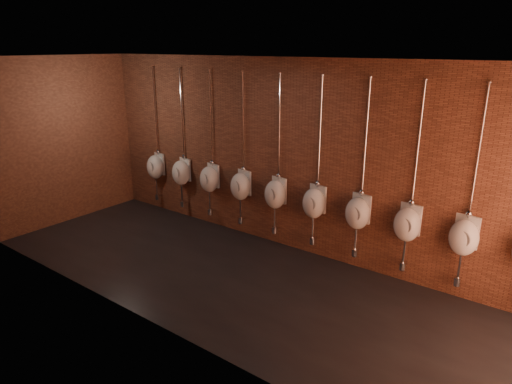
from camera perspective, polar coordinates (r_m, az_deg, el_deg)
ground at (r=7.02m, az=-2.60°, el=-10.85°), size 8.50×8.50×0.00m
room_shell at (r=6.30m, az=-2.86°, el=5.39°), size 8.54×3.04×3.22m
urinal_0 at (r=9.73m, az=-12.43°, el=3.16°), size 0.44×0.40×2.72m
urinal_1 at (r=9.19m, az=-9.32°, el=2.47°), size 0.44×0.40×2.72m
urinal_2 at (r=8.67m, az=-5.83°, el=1.69°), size 0.44×0.40×2.72m
urinal_3 at (r=8.20m, az=-1.92°, el=0.81°), size 0.44×0.40×2.72m
urinal_4 at (r=7.76m, az=2.44°, el=-0.19°), size 0.44×0.40×2.72m
urinal_5 at (r=7.38m, az=7.29°, el=-1.29°), size 0.44×0.40×2.72m
urinal_6 at (r=7.07m, az=12.62°, el=-2.48°), size 0.44×0.40×2.72m
urinal_7 at (r=6.82m, az=18.41°, el=-3.76°), size 0.44×0.40×2.72m
urinal_8 at (r=6.65m, az=24.58°, el=-5.07°), size 0.44×0.40×2.72m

